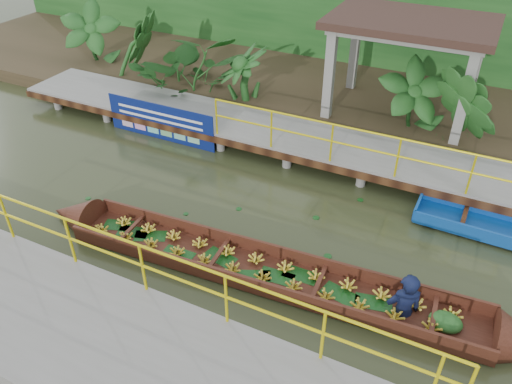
% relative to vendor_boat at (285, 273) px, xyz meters
% --- Properties ---
extents(ground, '(80.00, 80.00, 0.00)m').
position_rel_vendor_boat_xyz_m(ground, '(-2.64, 1.23, -0.25)').
color(ground, '#2C3319').
rests_on(ground, ground).
extents(land_strip, '(30.00, 8.00, 0.45)m').
position_rel_vendor_boat_xyz_m(land_strip, '(-2.64, 8.73, -0.02)').
color(land_strip, '#2F2817').
rests_on(land_strip, ground).
extents(far_dock, '(16.00, 2.06, 1.66)m').
position_rel_vendor_boat_xyz_m(far_dock, '(-2.62, 4.66, 0.23)').
color(far_dock, gray).
rests_on(far_dock, ground).
extents(near_dock, '(18.00, 2.40, 1.73)m').
position_rel_vendor_boat_xyz_m(near_dock, '(-1.64, -2.97, 0.05)').
color(near_dock, gray).
rests_on(near_dock, ground).
extents(pavilion, '(4.40, 3.00, 3.00)m').
position_rel_vendor_boat_xyz_m(pavilion, '(0.36, 7.53, 2.57)').
color(pavilion, gray).
rests_on(pavilion, ground).
extents(foliage_backdrop, '(30.00, 0.80, 4.00)m').
position_rel_vendor_boat_xyz_m(foliage_backdrop, '(-2.64, 11.23, 1.75)').
color(foliage_backdrop, '#144015').
rests_on(foliage_backdrop, ground).
extents(vendor_boat, '(10.39, 1.66, 2.25)m').
position_rel_vendor_boat_xyz_m(vendor_boat, '(0.00, 0.00, 0.00)').
color(vendor_boat, '#37180F').
rests_on(vendor_boat, ground).
extents(blue_banner, '(3.48, 0.04, 1.09)m').
position_rel_vendor_boat_xyz_m(blue_banner, '(-5.45, 3.71, 0.31)').
color(blue_banner, navy).
rests_on(blue_banner, ground).
extents(tropical_plants, '(14.40, 1.40, 1.74)m').
position_rel_vendor_boat_xyz_m(tropical_plants, '(-4.39, 6.53, 1.08)').
color(tropical_plants, '#144015').
rests_on(tropical_plants, ground).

